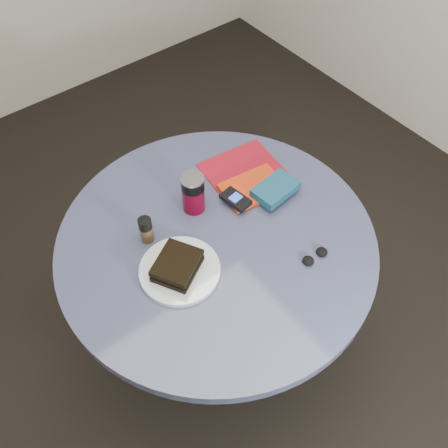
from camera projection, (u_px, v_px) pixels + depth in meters
ground at (219, 343)px, 2.14m from camera, size 4.00×4.00×0.00m
table at (217, 267)px, 1.68m from camera, size 1.00×1.00×0.75m
plate at (180, 270)px, 1.47m from camera, size 0.28×0.28×0.02m
sandwich at (177, 265)px, 1.44m from camera, size 0.17×0.16×0.05m
soda_can at (193, 193)px, 1.58m from camera, size 0.08×0.08×0.14m
pepper_grinder at (146, 230)px, 1.51m from camera, size 0.05×0.05×0.10m
magazine at (241, 168)px, 1.74m from camera, size 0.28×0.22×0.00m
red_book at (253, 188)px, 1.67m from camera, size 0.22×0.16×0.02m
novel at (275, 189)px, 1.63m from camera, size 0.16×0.11×0.03m
mp3_player at (236, 199)px, 1.62m from camera, size 0.07×0.11×0.02m
headphones at (315, 256)px, 1.50m from camera, size 0.09×0.04×0.02m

